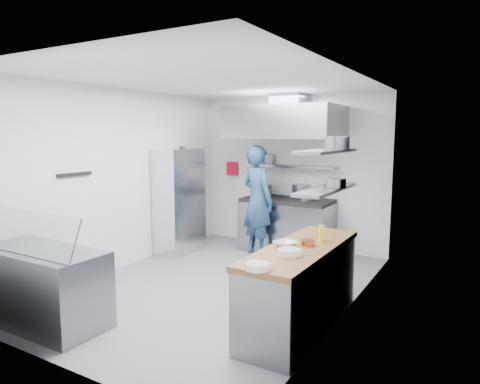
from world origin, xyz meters
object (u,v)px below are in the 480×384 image
Objects in this scene: display_case at (44,287)px; chef at (258,201)px; wire_rack at (180,201)px; gas_range at (287,227)px.

chef is at bearing 78.43° from display_case.
chef is at bearing 23.32° from wire_rack.
chef is 1.04× the size of wire_rack.
gas_range is 0.77m from chef.
chef is 3.75m from display_case.
gas_range is 1.98m from wire_rack.
wire_rack reaches higher than gas_range.
gas_range is 0.83× the size of chef.
gas_range is 4.25m from display_case.
display_case is at bearing 102.33° from chef.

